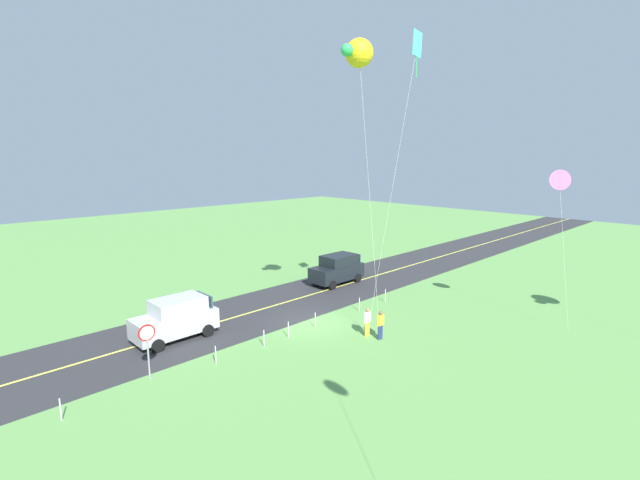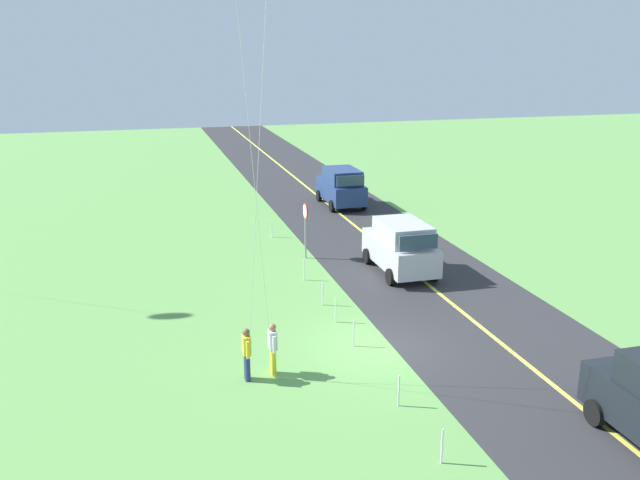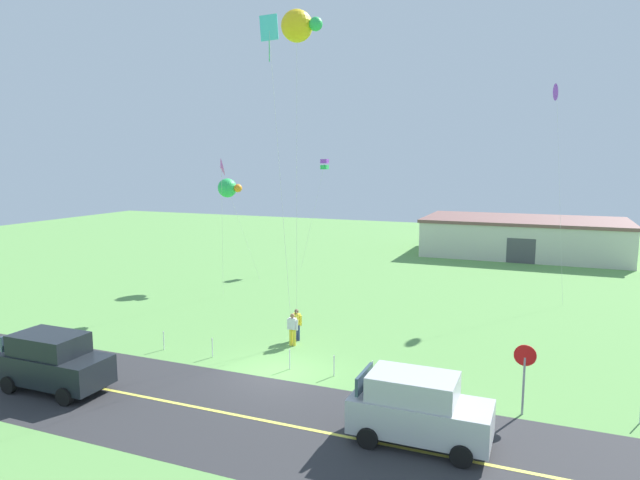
% 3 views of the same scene
% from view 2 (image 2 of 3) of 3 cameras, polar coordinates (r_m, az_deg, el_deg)
% --- Properties ---
extents(ground_plane, '(120.00, 120.00, 0.10)m').
position_cam_2_polar(ground_plane, '(22.45, 4.72, -8.95)').
color(ground_plane, '#60994C').
extents(asphalt_road, '(120.00, 7.00, 0.00)m').
position_cam_2_polar(asphalt_road, '(23.99, 13.83, -7.54)').
color(asphalt_road, '#2D2D30').
rests_on(asphalt_road, ground).
extents(road_centre_stripe, '(120.00, 0.16, 0.00)m').
position_cam_2_polar(road_centre_stripe, '(23.99, 13.83, -7.53)').
color(road_centre_stripe, '#E5E04C').
rests_on(road_centre_stripe, asphalt_road).
extents(car_suv_foreground, '(4.40, 2.12, 2.24)m').
position_cam_2_polar(car_suv_foreground, '(29.10, 6.71, -0.52)').
color(car_suv_foreground, '#B7B7BC').
rests_on(car_suv_foreground, ground).
extents(car_parked_east_far, '(4.40, 2.12, 2.24)m').
position_cam_2_polar(car_parked_east_far, '(40.85, 1.76, 4.45)').
color(car_parked_east_far, navy).
rests_on(car_parked_east_far, ground).
extents(stop_sign, '(0.76, 0.08, 2.56)m').
position_cam_2_polar(stop_sign, '(30.66, -1.22, 1.72)').
color(stop_sign, gray).
rests_on(stop_sign, ground).
extents(person_adult_near, '(0.58, 0.22, 1.60)m').
position_cam_2_polar(person_adult_near, '(20.10, -6.09, -9.24)').
color(person_adult_near, navy).
rests_on(person_adult_near, ground).
extents(person_adult_companion, '(0.58, 0.22, 1.60)m').
position_cam_2_polar(person_adult_companion, '(20.36, -3.94, -8.84)').
color(person_adult_companion, yellow).
rests_on(person_adult_companion, ground).
extents(fence_post_0, '(0.05, 0.05, 0.90)m').
position_cam_2_polar(fence_post_0, '(16.84, 10.07, -16.45)').
color(fence_post_0, silver).
rests_on(fence_post_0, ground).
extents(fence_post_1, '(0.05, 0.05, 0.90)m').
position_cam_2_polar(fence_post_1, '(18.97, 6.53, -12.30)').
color(fence_post_1, silver).
rests_on(fence_post_1, ground).
extents(fence_post_2, '(0.05, 0.05, 0.90)m').
position_cam_2_polar(fence_post_2, '(22.26, 2.80, -7.71)').
color(fence_post_2, silver).
rests_on(fence_post_2, ground).
extents(fence_post_3, '(0.05, 0.05, 0.90)m').
position_cam_2_polar(fence_post_3, '(24.06, 1.29, -5.82)').
color(fence_post_3, silver).
rests_on(fence_post_3, ground).
extents(fence_post_4, '(0.05, 0.05, 0.90)m').
position_cam_2_polar(fence_post_4, '(25.55, 0.22, -4.47)').
color(fence_post_4, silver).
rests_on(fence_post_4, ground).
extents(fence_post_5, '(0.05, 0.05, 0.90)m').
position_cam_2_polar(fence_post_5, '(28.18, -1.34, -2.47)').
color(fence_post_5, silver).
rests_on(fence_post_5, ground).
extents(fence_post_6, '(0.05, 0.05, 0.90)m').
position_cam_2_polar(fence_post_6, '(34.39, -4.02, 0.96)').
color(fence_post_6, silver).
rests_on(fence_post_6, ground).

